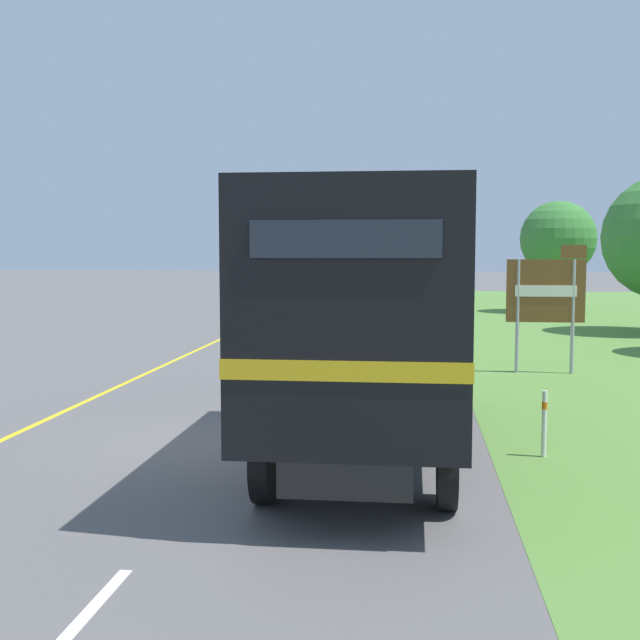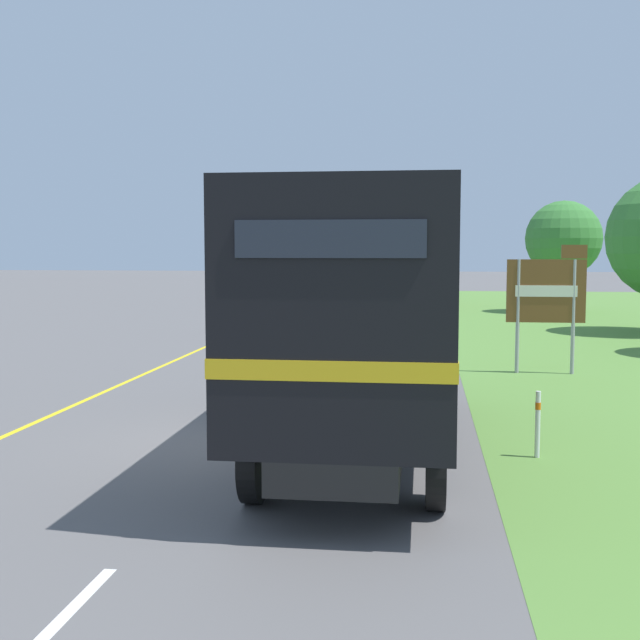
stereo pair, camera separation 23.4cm
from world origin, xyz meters
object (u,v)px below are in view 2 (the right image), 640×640
at_px(highway_sign, 547,294).
at_px(delineator_post, 538,422).
at_px(horse_trailer_truck, 361,313).
at_px(lead_car_white, 290,308).
at_px(lead_car_red_ahead, 408,287).
at_px(roadside_tree_far, 563,239).

relative_size(highway_sign, delineator_post, 3.21).
height_order(horse_trailer_truck, highway_sign, horse_trailer_truck).
xyz_separation_m(lead_car_white, lead_car_red_ahead, (3.75, 16.01, 0.01)).
bearing_deg(delineator_post, horse_trailer_truck, 179.93).
relative_size(lead_car_red_ahead, delineator_post, 4.66).
distance_m(lead_car_red_ahead, delineator_post, 32.12).
bearing_deg(lead_car_red_ahead, horse_trailer_truck, -90.10).
bearing_deg(highway_sign, lead_car_red_ahead, 98.83).
distance_m(roadside_tree_far, delineator_post, 27.92).
bearing_deg(highway_sign, horse_trailer_truck, -115.41).
xyz_separation_m(horse_trailer_truck, roadside_tree_far, (7.37, 27.33, 1.42)).
xyz_separation_m(roadside_tree_far, delineator_post, (-4.87, -27.33, -2.95)).
height_order(highway_sign, delineator_post, highway_sign).
distance_m(lead_car_white, highway_sign, 11.02).
distance_m(lead_car_red_ahead, highway_sign, 24.35).
bearing_deg(lead_car_white, highway_sign, -47.01).
bearing_deg(lead_car_red_ahead, roadside_tree_far, -32.69).
relative_size(highway_sign, roadside_tree_far, 0.58).
xyz_separation_m(lead_car_red_ahead, roadside_tree_far, (7.32, -4.70, 2.51)).
bearing_deg(roadside_tree_far, delineator_post, -100.11).
bearing_deg(lead_car_red_ahead, highway_sign, -81.17).
bearing_deg(lead_car_white, delineator_post, -68.84).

